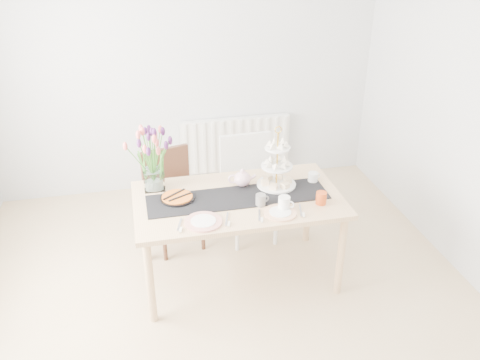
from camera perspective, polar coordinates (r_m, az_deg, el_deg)
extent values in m
plane|color=tan|center=(3.94, -0.90, -15.47)|extent=(4.50, 4.50, 0.00)
plane|color=#B8BBBD|center=(5.28, -6.15, 12.29)|extent=(4.00, 0.00, 4.00)
cube|color=white|center=(5.59, -0.53, 4.07)|extent=(1.20, 0.08, 0.60)
cube|color=tan|center=(3.93, -0.23, -2.24)|extent=(1.60, 0.90, 0.04)
cylinder|color=tan|center=(3.76, -10.06, -11.23)|extent=(0.06, 0.06, 0.71)
cylinder|color=tan|center=(4.04, 11.26, -8.32)|extent=(0.06, 0.06, 0.71)
cylinder|color=tan|center=(4.38, -10.71, -5.07)|extent=(0.06, 0.06, 0.71)
cylinder|color=tan|center=(4.62, 7.64, -2.95)|extent=(0.06, 0.06, 0.71)
cube|color=#3D2316|center=(4.51, -7.32, -2.44)|extent=(0.53, 0.53, 0.04)
cube|color=#3D2316|center=(4.56, -8.37, 1.14)|extent=(0.43, 0.15, 0.41)
cylinder|color=#3D2316|center=(4.44, -8.49, -6.62)|extent=(0.04, 0.04, 0.43)
cylinder|color=#3D2316|center=(4.54, -4.20, -5.49)|extent=(0.04, 0.04, 0.43)
cylinder|color=#3D2316|center=(4.73, -9.97, -4.39)|extent=(0.04, 0.04, 0.43)
cylinder|color=#3D2316|center=(4.82, -5.92, -3.39)|extent=(0.04, 0.04, 0.43)
cube|color=silver|center=(4.56, 1.30, -1.26)|extent=(0.49, 0.49, 0.04)
cube|color=silver|center=(4.63, 0.59, 2.63)|extent=(0.47, 0.06, 0.45)
cylinder|color=silver|center=(4.50, -0.31, -5.43)|extent=(0.04, 0.04, 0.46)
cylinder|color=silver|center=(4.59, 4.06, -4.78)|extent=(0.04, 0.04, 0.46)
cylinder|color=silver|center=(4.80, -1.40, -3.15)|extent=(0.04, 0.04, 0.46)
cylinder|color=silver|center=(4.88, 2.71, -2.58)|extent=(0.04, 0.04, 0.46)
cube|color=black|center=(3.92, -0.23, -1.94)|extent=(1.40, 0.35, 0.01)
cube|color=silver|center=(4.08, -9.66, 0.10)|extent=(0.16, 0.16, 0.16)
cylinder|color=gold|center=(3.99, 4.19, 2.25)|extent=(0.01, 0.01, 0.46)
cylinder|color=white|center=(4.09, 4.09, -0.47)|extent=(0.31, 0.31, 0.01)
cylinder|color=white|center=(4.02, 4.16, 1.58)|extent=(0.25, 0.25, 0.01)
cylinder|color=white|center=(3.95, 4.24, 3.62)|extent=(0.20, 0.20, 0.01)
cylinder|color=white|center=(4.18, 8.18, 0.30)|extent=(0.10, 0.10, 0.08)
cylinder|color=black|center=(3.92, -7.06, -2.07)|extent=(0.26, 0.26, 0.02)
cylinder|color=orange|center=(3.91, -7.07, -1.87)|extent=(0.24, 0.24, 0.01)
cylinder|color=slate|center=(3.80, 2.33, -2.26)|extent=(0.09, 0.09, 0.09)
cylinder|color=white|center=(3.76, 4.97, -2.62)|extent=(0.12, 0.12, 0.11)
cylinder|color=#CC4716|center=(3.87, 9.10, -2.02)|extent=(0.11, 0.11, 0.10)
cylinder|color=silver|center=(3.62, -4.13, -4.70)|extent=(0.33, 0.33, 0.01)
cylinder|color=silver|center=(3.73, 4.53, -3.68)|extent=(0.30, 0.30, 0.01)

